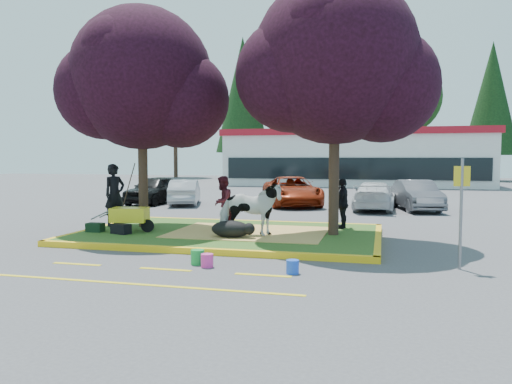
% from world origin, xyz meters
% --- Properties ---
extents(ground, '(90.00, 90.00, 0.00)m').
position_xyz_m(ground, '(0.00, 0.00, 0.00)').
color(ground, '#424244').
rests_on(ground, ground).
extents(median_island, '(8.00, 5.00, 0.15)m').
position_xyz_m(median_island, '(0.00, 0.00, 0.07)').
color(median_island, '#2C4E18').
rests_on(median_island, ground).
extents(curb_near, '(8.30, 0.16, 0.15)m').
position_xyz_m(curb_near, '(0.00, -2.58, 0.07)').
color(curb_near, yellow).
rests_on(curb_near, ground).
extents(curb_far, '(8.30, 0.16, 0.15)m').
position_xyz_m(curb_far, '(0.00, 2.58, 0.07)').
color(curb_far, yellow).
rests_on(curb_far, ground).
extents(curb_left, '(0.16, 5.30, 0.15)m').
position_xyz_m(curb_left, '(-4.08, 0.00, 0.07)').
color(curb_left, yellow).
rests_on(curb_left, ground).
extents(curb_right, '(0.16, 5.30, 0.15)m').
position_xyz_m(curb_right, '(4.08, 0.00, 0.07)').
color(curb_right, yellow).
rests_on(curb_right, ground).
extents(straw_bedding, '(4.20, 3.00, 0.01)m').
position_xyz_m(straw_bedding, '(0.60, 0.00, 0.15)').
color(straw_bedding, '#E2B15D').
rests_on(straw_bedding, median_island).
extents(tree_purple_left, '(5.06, 4.20, 6.51)m').
position_xyz_m(tree_purple_left, '(-2.78, 0.38, 4.36)').
color(tree_purple_left, black).
rests_on(tree_purple_left, median_island).
extents(tree_purple_right, '(5.30, 4.40, 6.82)m').
position_xyz_m(tree_purple_right, '(2.92, 0.18, 4.56)').
color(tree_purple_right, black).
rests_on(tree_purple_right, median_island).
extents(fire_lane_stripe_a, '(1.10, 0.12, 0.01)m').
position_xyz_m(fire_lane_stripe_a, '(-2.00, -4.20, 0.00)').
color(fire_lane_stripe_a, yellow).
rests_on(fire_lane_stripe_a, ground).
extents(fire_lane_stripe_b, '(1.10, 0.12, 0.01)m').
position_xyz_m(fire_lane_stripe_b, '(0.00, -4.20, 0.00)').
color(fire_lane_stripe_b, yellow).
rests_on(fire_lane_stripe_b, ground).
extents(fire_lane_stripe_c, '(1.10, 0.12, 0.01)m').
position_xyz_m(fire_lane_stripe_c, '(2.00, -4.20, 0.00)').
color(fire_lane_stripe_c, yellow).
rests_on(fire_lane_stripe_c, ground).
extents(fire_lane_long, '(6.00, 0.10, 0.01)m').
position_xyz_m(fire_lane_long, '(0.00, -5.40, 0.00)').
color(fire_lane_long, yellow).
rests_on(fire_lane_long, ground).
extents(retail_building, '(20.40, 8.40, 4.40)m').
position_xyz_m(retail_building, '(2.00, 27.98, 2.25)').
color(retail_building, silver).
rests_on(retail_building, ground).
extents(treeline, '(46.58, 7.80, 14.63)m').
position_xyz_m(treeline, '(1.23, 37.61, 7.73)').
color(treeline, black).
rests_on(treeline, ground).
extents(cow, '(1.79, 1.02, 1.43)m').
position_xyz_m(cow, '(0.80, -0.64, 0.86)').
color(cow, silver).
rests_on(cow, median_island).
extents(calf, '(1.13, 0.78, 0.45)m').
position_xyz_m(calf, '(0.38, -0.99, 0.37)').
color(calf, black).
rests_on(calf, median_island).
extents(handler, '(0.71, 0.82, 1.88)m').
position_xyz_m(handler, '(-3.70, 0.30, 1.09)').
color(handler, black).
rests_on(handler, median_island).
extents(visitor_a, '(0.65, 0.80, 1.53)m').
position_xyz_m(visitor_a, '(-0.36, 0.58, 0.92)').
color(visitor_a, '#47141D').
rests_on(visitor_a, median_island).
extents(visitor_b, '(0.52, 0.91, 1.47)m').
position_xyz_m(visitor_b, '(3.04, 1.46, 0.88)').
color(visitor_b, black).
rests_on(visitor_b, median_island).
extents(wheelbarrow, '(1.79, 0.74, 0.67)m').
position_xyz_m(wheelbarrow, '(-2.67, -0.67, 0.61)').
color(wheelbarrow, black).
rests_on(wheelbarrow, median_island).
extents(gear_bag_dark, '(0.60, 0.44, 0.27)m').
position_xyz_m(gear_bag_dark, '(-2.72, -1.10, 0.29)').
color(gear_bag_dark, black).
rests_on(gear_bag_dark, median_island).
extents(gear_bag_green, '(0.47, 0.29, 0.25)m').
position_xyz_m(gear_bag_green, '(-3.61, -0.95, 0.27)').
color(gear_bag_green, black).
rests_on(gear_bag_green, median_island).
extents(sign_post, '(0.31, 0.07, 2.21)m').
position_xyz_m(sign_post, '(5.68, -2.73, 1.35)').
color(sign_post, slate).
rests_on(sign_post, ground).
extents(bucket_green, '(0.34, 0.34, 0.31)m').
position_xyz_m(bucket_green, '(0.45, -3.59, 0.15)').
color(bucket_green, green).
rests_on(bucket_green, ground).
extents(bucket_pink, '(0.26, 0.26, 0.27)m').
position_xyz_m(bucket_pink, '(0.73, -3.80, 0.14)').
color(bucket_pink, '#E53391').
rests_on(bucket_pink, ground).
extents(bucket_blue, '(0.32, 0.32, 0.27)m').
position_xyz_m(bucket_blue, '(2.52, -3.92, 0.13)').
color(bucket_blue, blue).
rests_on(bucket_blue, ground).
extents(car_black, '(1.77, 4.02, 1.35)m').
position_xyz_m(car_black, '(-6.47, 8.73, 0.67)').
color(car_black, black).
rests_on(car_black, ground).
extents(car_silver, '(2.25, 3.79, 1.18)m').
position_xyz_m(car_silver, '(-4.85, 8.63, 0.59)').
color(car_silver, '#A1A5A9').
rests_on(car_silver, ground).
extents(car_red, '(3.80, 5.31, 1.34)m').
position_xyz_m(car_red, '(0.12, 9.43, 0.67)').
color(car_red, maroon).
rests_on(car_red, ground).
extents(car_white, '(1.81, 4.14, 1.18)m').
position_xyz_m(car_white, '(3.84, 8.37, 0.59)').
color(car_white, silver).
rests_on(car_white, ground).
extents(car_grey, '(2.12, 4.05, 1.27)m').
position_xyz_m(car_grey, '(5.57, 8.66, 0.63)').
color(car_grey, '#58595F').
rests_on(car_grey, ground).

